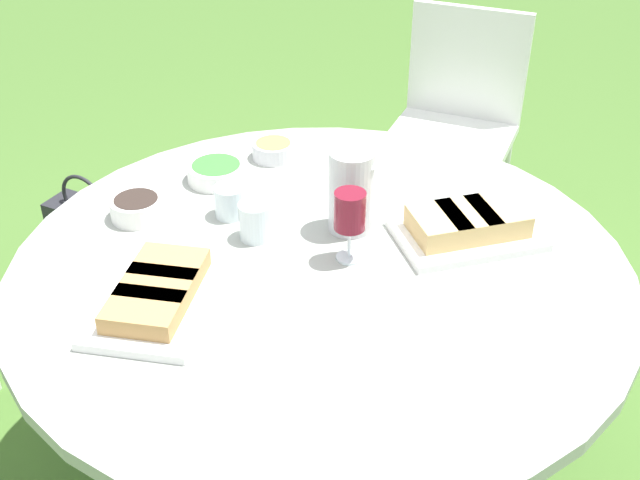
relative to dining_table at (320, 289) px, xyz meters
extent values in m
plane|color=#446B2B|center=(0.00, 0.00, -0.63)|extent=(40.00, 40.00, 0.00)
cylinder|color=#4C4C51|center=(0.00, 0.00, -0.62)|extent=(0.45, 0.45, 0.02)
cylinder|color=#4C4C51|center=(0.00, 0.00, -0.28)|extent=(0.11, 0.11, 0.65)
cylinder|color=#9EA399|center=(0.00, 0.00, 0.06)|extent=(1.44, 1.44, 0.03)
cube|color=silver|center=(-0.10, 1.24, -0.18)|extent=(0.47, 0.45, 0.04)
cube|color=silver|center=(-0.12, 1.44, 0.05)|extent=(0.44, 0.07, 0.42)
cylinder|color=silver|center=(-0.28, 1.04, -0.41)|extent=(0.03, 0.03, 0.43)
cylinder|color=silver|center=(0.11, 1.07, -0.41)|extent=(0.03, 0.03, 0.43)
cylinder|color=silver|center=(-0.31, 1.41, -0.41)|extent=(0.03, 0.03, 0.43)
cylinder|color=silver|center=(0.08, 1.44, -0.41)|extent=(0.03, 0.03, 0.43)
cylinder|color=silver|center=(0.00, 0.16, 0.18)|extent=(0.11, 0.11, 0.21)
cone|color=silver|center=(0.05, 0.16, 0.27)|extent=(0.03, 0.03, 0.03)
cylinder|color=silver|center=(0.05, 0.04, 0.08)|extent=(0.06, 0.06, 0.01)
cylinder|color=silver|center=(0.05, 0.04, 0.12)|extent=(0.01, 0.01, 0.08)
cylinder|color=maroon|center=(0.05, 0.04, 0.21)|extent=(0.07, 0.07, 0.09)
cube|color=white|center=(0.27, 0.25, 0.09)|extent=(0.40, 0.40, 0.02)
cube|color=tan|center=(0.21, 0.20, 0.13)|extent=(0.19, 0.19, 0.06)
cube|color=tan|center=(0.27, 0.25, 0.13)|extent=(0.19, 0.19, 0.06)
cube|color=tan|center=(0.32, 0.30, 0.13)|extent=(0.19, 0.19, 0.06)
cube|color=white|center=(-0.23, -0.30, 0.09)|extent=(0.32, 0.40, 0.02)
cube|color=#B2844C|center=(-0.21, -0.38, 0.12)|extent=(0.18, 0.16, 0.04)
cube|color=#B2844C|center=(-0.23, -0.30, 0.12)|extent=(0.18, 0.16, 0.04)
cube|color=#B2844C|center=(-0.26, -0.23, 0.12)|extent=(0.18, 0.16, 0.04)
cylinder|color=silver|center=(-0.35, 0.40, 0.10)|extent=(0.12, 0.12, 0.05)
cylinder|color=#E0C147|center=(-0.35, 0.40, 0.12)|extent=(0.10, 0.10, 0.02)
cylinder|color=white|center=(-0.43, 0.22, 0.10)|extent=(0.16, 0.16, 0.05)
cylinder|color=#387533|center=(-0.43, 0.22, 0.12)|extent=(0.13, 0.13, 0.02)
cylinder|color=white|center=(-0.50, -0.03, 0.11)|extent=(0.13, 0.13, 0.05)
cylinder|color=#2D231E|center=(-0.50, -0.03, 0.12)|extent=(0.11, 0.11, 0.02)
cylinder|color=silver|center=(-0.18, 0.02, 0.13)|extent=(0.08, 0.08, 0.09)
cylinder|color=silver|center=(-0.29, 0.08, 0.12)|extent=(0.08, 0.08, 0.08)
cube|color=#232328|center=(-1.25, 0.52, -0.51)|extent=(0.30, 0.14, 0.24)
torus|color=#232328|center=(-1.25, 0.52, -0.36)|extent=(0.19, 0.01, 0.19)
camera|label=1|loc=(0.69, -1.35, 1.14)|focal=45.00mm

